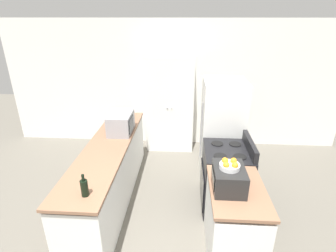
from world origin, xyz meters
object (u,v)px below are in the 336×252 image
at_px(microwave, 121,123).
at_px(fruit_bowl, 230,165).
at_px(wine_bottle, 84,188).
at_px(pantry_cabinet, 170,104).
at_px(toaster_oven, 229,178).
at_px(refrigerator, 221,131).
at_px(stove, 225,178).

height_order(microwave, fruit_bowl, fruit_bowl).
height_order(wine_bottle, fruit_bowl, fruit_bowl).
height_order(pantry_cabinet, toaster_oven, pantry_cabinet).
distance_m(pantry_cabinet, toaster_oven, 2.81).
bearing_deg(microwave, refrigerator, 9.80).
bearing_deg(wine_bottle, pantry_cabinet, 76.35).
relative_size(stove, wine_bottle, 4.27).
bearing_deg(wine_bottle, toaster_oven, 8.56).
distance_m(pantry_cabinet, stove, 2.10).
bearing_deg(wine_bottle, refrigerator, 49.17).
bearing_deg(fruit_bowl, microwave, 136.98).
distance_m(wine_bottle, toaster_oven, 1.51).
relative_size(stove, fruit_bowl, 5.05).
xyz_separation_m(stove, toaster_oven, (-0.13, -0.87, 0.58)).
xyz_separation_m(wine_bottle, toaster_oven, (1.49, 0.22, 0.03)).
relative_size(pantry_cabinet, microwave, 3.70).
bearing_deg(stove, pantry_cabinet, 116.42).
distance_m(refrigerator, toaster_oven, 1.68).
relative_size(wine_bottle, fruit_bowl, 1.18).
bearing_deg(refrigerator, microwave, -170.20).
distance_m(toaster_oven, fruit_bowl, 0.16).
distance_m(stove, toaster_oven, 1.05).
bearing_deg(pantry_cabinet, stove, -63.58).
bearing_deg(wine_bottle, microwave, 89.78).
bearing_deg(stove, wine_bottle, -145.92).
relative_size(refrigerator, microwave, 3.26).
distance_m(pantry_cabinet, fruit_bowl, 2.82).
xyz_separation_m(pantry_cabinet, refrigerator, (0.92, -1.04, -0.12)).
xyz_separation_m(microwave, wine_bottle, (-0.01, -1.60, -0.06)).
bearing_deg(fruit_bowl, stove, 81.33).
bearing_deg(fruit_bowl, toaster_oven, -10.12).
bearing_deg(toaster_oven, pantry_cabinet, 106.11).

